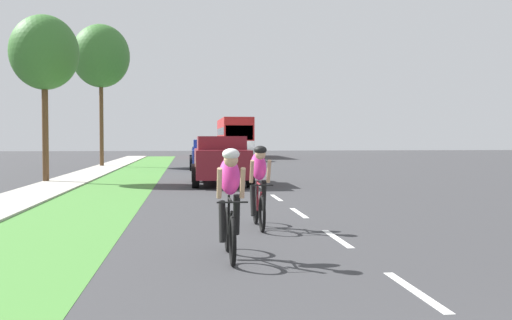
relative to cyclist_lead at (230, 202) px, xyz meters
name	(u,v)px	position (x,y,z in m)	size (l,w,h in m)	color
ground_plane	(257,185)	(1.94, 13.24, -0.81)	(120.00, 120.00, 0.00)	#38383A
grass_verge	(118,186)	(-3.09, 13.24, -0.81)	(2.64, 70.00, 0.01)	#478438
sidewalk_concrete	(54,187)	(-5.31, 13.24, -0.81)	(1.80, 70.00, 0.10)	#B2ADA3
lane_markings_center	(247,178)	(1.94, 17.24, -0.81)	(0.12, 54.30, 0.01)	white
cyclist_lead	(230,202)	(0.00, 0.00, 0.00)	(0.42, 1.72, 1.58)	black
cyclist_trailing	(259,186)	(0.75, 2.81, 0.00)	(0.42, 1.72, 1.58)	black
suv_maroon	(221,159)	(0.62, 13.63, 0.14)	(2.15, 4.70, 1.79)	maroon
pickup_blue	(210,154)	(0.61, 24.42, 0.02)	(2.22, 5.10, 1.64)	#23389E
sedan_white	(243,151)	(3.51, 35.79, -0.04)	(1.98, 4.30, 1.52)	silver
bus_red	(234,135)	(3.61, 45.85, 1.17)	(2.78, 11.60, 3.48)	red
street_tree_near	(44,53)	(-6.10, 15.47, 4.20)	(2.63, 2.63, 6.49)	brown
street_tree_far	(101,56)	(-5.79, 28.42, 5.85)	(3.45, 3.45, 8.59)	brown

